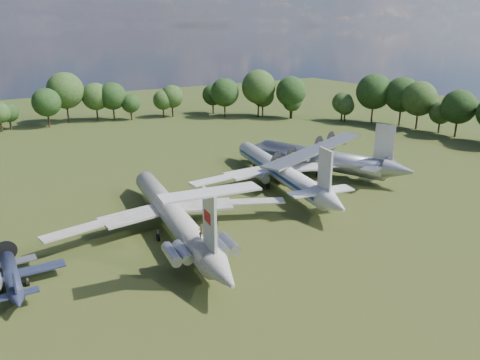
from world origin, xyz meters
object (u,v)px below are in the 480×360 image
person_on_il62 (202,231)px  an12_transport (320,161)px  small_prop_west (12,279)px  il62_airliner (173,218)px  tu104_jet (279,174)px

person_on_il62 → an12_transport: bearing=-131.2°
small_prop_west → an12_transport: bearing=15.6°
il62_airliner → person_on_il62: bearing=-90.0°
il62_airliner → small_prop_west: (-21.44, -4.18, -1.08)m
an12_transport → tu104_jet: bearing=167.8°
tu104_jet → small_prop_west: (-46.58, -13.02, -1.12)m
an12_transport → person_on_il62: (-38.34, -23.10, 2.93)m
small_prop_west → person_on_il62: 21.83m
person_on_il62 → tu104_jet: bearing=-123.9°
person_on_il62 → il62_airliner: bearing=-80.0°
tu104_jet → small_prop_west: tu104_jet is taller
small_prop_west → tu104_jet: bearing=16.8°
person_on_il62 → small_prop_west: bearing=-4.9°
an12_transport → small_prop_west: (-58.10, -14.86, -1.33)m
tu104_jet → person_on_il62: size_ratio=24.00×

